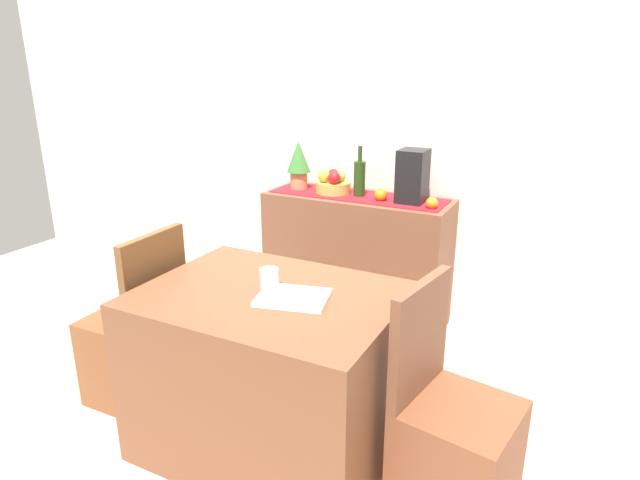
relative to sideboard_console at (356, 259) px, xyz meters
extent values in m
cube|color=beige|center=(-0.06, -0.92, -0.43)|extent=(6.40, 6.40, 0.02)
cube|color=silver|center=(-0.06, 0.26, 0.93)|extent=(6.40, 0.06, 2.70)
cube|color=brown|center=(0.00, 0.00, 0.00)|extent=(1.18, 0.42, 0.83)
cube|color=maroon|center=(0.00, 0.00, 0.42)|extent=(1.11, 0.32, 0.01)
cylinder|color=gold|center=(-0.17, 0.00, 0.46)|extent=(0.22, 0.22, 0.07)
sphere|color=red|center=(-0.14, -0.05, 0.53)|extent=(0.08, 0.08, 0.08)
sphere|color=red|center=(-0.19, 0.05, 0.53)|extent=(0.07, 0.07, 0.07)
sphere|color=olive|center=(-0.13, 0.02, 0.53)|extent=(0.07, 0.07, 0.07)
sphere|color=gold|center=(-0.22, -0.04, 0.53)|extent=(0.08, 0.08, 0.08)
cylinder|color=#1F3C15|center=(0.01, 0.00, 0.53)|extent=(0.07, 0.07, 0.22)
cylinder|color=#1F3C15|center=(0.01, 0.00, 0.69)|extent=(0.03, 0.03, 0.10)
cube|color=black|center=(0.35, 0.00, 0.58)|extent=(0.16, 0.18, 0.32)
cylinder|color=#BE7952|center=(-0.42, 0.00, 0.48)|extent=(0.11, 0.11, 0.12)
cone|color=#367231|center=(-0.42, 0.00, 0.64)|extent=(0.15, 0.15, 0.20)
sphere|color=orange|center=(0.17, -0.05, 0.46)|extent=(0.08, 0.08, 0.08)
sphere|color=orange|center=(0.50, -0.09, 0.45)|extent=(0.07, 0.07, 0.07)
cube|color=brown|center=(0.18, -1.33, -0.05)|extent=(1.06, 0.80, 0.74)
cube|color=white|center=(0.30, -1.34, 0.33)|extent=(0.32, 0.27, 0.02)
cylinder|color=silver|center=(0.15, -1.29, 0.37)|extent=(0.08, 0.08, 0.09)
cube|color=brown|center=(-0.63, -1.33, -0.19)|extent=(0.41, 0.41, 0.45)
cube|color=brown|center=(-0.45, -1.33, 0.26)|extent=(0.05, 0.40, 0.45)
cube|color=brown|center=(0.99, -1.33, -0.19)|extent=(0.46, 0.46, 0.45)
cube|color=brown|center=(0.81, -1.30, 0.26)|extent=(0.11, 0.40, 0.45)
camera|label=1|loc=(1.29, -3.06, 1.24)|focal=30.52mm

